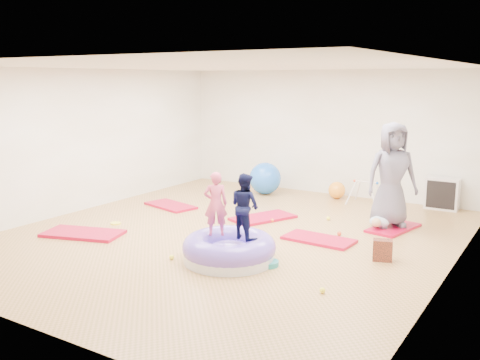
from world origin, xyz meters
The scene contains 19 objects.
room centered at (0.00, 0.00, 1.40)m, with size 7.01×8.01×2.81m.
gym_mat_front_left centered at (-2.12, -1.33, 0.03)m, with size 1.31×0.66×0.05m, color #9D0323.
gym_mat_mid_left centered at (-2.16, 1.05, 0.02)m, with size 1.12×0.56×0.05m, color #9D0323.
gym_mat_center_back centered at (-0.05, 1.20, 0.03)m, with size 1.20×0.60×0.05m, color #9D0323.
gym_mat_right centered at (1.40, 0.49, 0.02)m, with size 1.14×0.57×0.05m, color #9D0323.
gym_mat_rear_right centered at (2.23, 1.81, 0.02)m, with size 1.09×0.54×0.05m, color #9D0323.
inflatable_cushion centered at (0.70, -1.11, 0.17)m, with size 1.36×1.36×0.43m.
child_pink centered at (0.44, -1.08, 0.87)m, with size 0.34×0.23×0.95m, color #CD4766.
child_navy centered at (0.89, -0.99, 0.87)m, with size 0.46×0.36×0.95m, color black.
adult_caregiver centered at (2.14, 1.87, 0.96)m, with size 0.89×0.58×1.83m, color #5B576A.
infant centered at (2.03, 1.60, 0.15)m, with size 0.35×0.35×0.20m.
ball_pit_balls centered at (0.80, 0.17, 0.04)m, with size 2.66×3.35×0.07m.
exercise_ball_blue centered at (-1.12, 3.18, 0.36)m, with size 0.72×0.72×0.72m, color blue.
exercise_ball_orange centered at (0.46, 3.60, 0.19)m, with size 0.37×0.37×0.37m, color orange.
infant_play_gym centered at (1.19, 3.35, 0.34)m, with size 0.66×0.62×0.50m.
cube_shelf centered at (2.63, 3.79, 0.32)m, with size 0.64×0.32×0.64m.
balance_disc centered at (1.27, -0.99, 0.04)m, with size 0.32×0.32×0.07m, color teal.
backpack centered at (2.58, 0.08, 0.16)m, with size 0.27×0.17×0.31m, color maroon.
yellow_toy centered at (-2.15, -0.53, 0.01)m, with size 0.19×0.19×0.03m, color #FFF832.
Camera 1 is at (4.75, -7.30, 2.60)m, focal length 40.00 mm.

